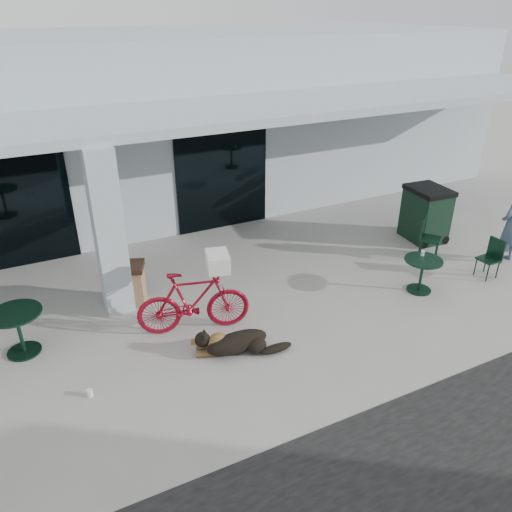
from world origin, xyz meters
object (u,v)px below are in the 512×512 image
cafe_table_near (20,333)px  wheeled_bin (426,214)px  cafe_chair_far_a (430,238)px  person (511,226)px  dog (237,341)px  bicycle (193,302)px  cafe_table_far (421,275)px  trash_receptacle (132,284)px  cafe_chair_far_b (489,259)px

cafe_table_near → wheeled_bin: wheeled_bin is taller
cafe_chair_far_a → person: size_ratio=0.56×
dog → cafe_table_near: size_ratio=1.48×
bicycle → wheeled_bin: wheeled_bin is taller
dog → wheeled_bin: 6.29m
cafe_chair_far_a → person: person is taller
cafe_table_near → cafe_table_far: 7.45m
dog → trash_receptacle: 2.58m
person → wheeled_bin: person is taller
dog → cafe_table_far: cafe_table_far is taller
dog → cafe_chair_far_b: cafe_chair_far_b is taller
cafe_chair_far_a → trash_receptacle: cafe_chair_far_a is taller
dog → cafe_table_far: size_ratio=1.66×
cafe_table_near → cafe_table_far: (7.32, -1.39, -0.04)m
cafe_table_near → person: bearing=-7.0°
wheeled_bin → dog: bearing=-156.7°
cafe_chair_far_b → cafe_chair_far_a: bearing=-161.4°
cafe_chair_far_a → trash_receptacle: size_ratio=1.16×
dog → wheeled_bin: (5.93, 2.05, 0.45)m
cafe_table_far → cafe_chair_far_a: size_ratio=0.78×
bicycle → cafe_table_far: (4.54, -0.73, -0.24)m
dog → cafe_chair_far_a: bearing=33.8°
trash_receptacle → wheeled_bin: (7.09, -0.24, 0.24)m
wheeled_bin → cafe_table_near: bearing=-172.8°
cafe_table_far → trash_receptacle: 5.69m
cafe_chair_far_a → person: bearing=-70.0°
dog → person: size_ratio=0.72×
bicycle → person: 7.19m
dog → wheeled_bin: wheeled_bin is taller
cafe_table_far → cafe_chair_far_b: size_ratio=0.89×
cafe_chair_far_a → wheeled_bin: size_ratio=0.74×
bicycle → wheeled_bin: (6.35, 1.14, 0.07)m
cafe_table_near → wheeled_bin: size_ratio=0.64×
dog → cafe_chair_far_a: size_ratio=1.29×
bicycle → cafe_chair_far_a: (5.74, 0.31, -0.11)m
bicycle → cafe_chair_far_a: size_ratio=2.03×
cafe_table_far → cafe_chair_far_b: cafe_chair_far_b is taller
person → cafe_table_near: bearing=-16.4°
wheeled_bin → person: bearing=-60.4°
cafe_table_far → wheeled_bin: (1.81, 1.87, 0.30)m
bicycle → cafe_table_near: size_ratio=2.33×
cafe_table_far → trash_receptacle: trash_receptacle is taller
cafe_table_near → cafe_table_far: size_ratio=1.12×
cafe_chair_far_b → person: size_ratio=0.49×
person → wheeled_bin: (-0.81, 1.71, -0.21)m
cafe_table_far → person: person is taller
person → trash_receptacle: person is taller
cafe_table_far → cafe_chair_far_a: bearing=40.9°
bicycle → cafe_chair_far_b: (6.21, -0.91, -0.17)m
cafe_chair_far_b → trash_receptacle: (-6.95, 2.29, -0.00)m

